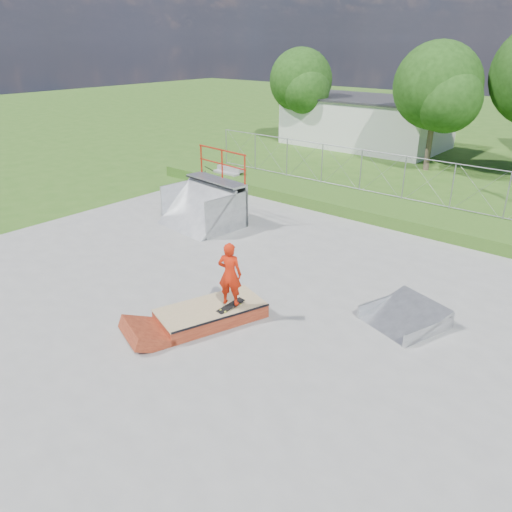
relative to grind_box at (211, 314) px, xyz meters
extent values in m
plane|color=#315B1A|center=(-0.22, 1.05, -0.20)|extent=(120.00, 120.00, 0.00)
cube|color=gray|center=(-0.22, 1.05, -0.18)|extent=(20.00, 16.00, 0.04)
cube|color=#315B1A|center=(-0.22, 10.55, 0.05)|extent=(24.00, 3.00, 0.50)
cube|color=maroon|center=(0.00, 0.00, -0.01)|extent=(2.10, 2.95, 0.37)
cube|color=tan|center=(0.00, 0.00, 0.19)|extent=(2.12, 2.98, 0.03)
cube|color=black|center=(0.40, 0.30, 0.24)|extent=(0.32, 0.82, 0.13)
imported|color=red|center=(0.40, 0.30, 1.07)|extent=(0.71, 0.61, 1.65)
cube|color=silver|center=(-8.22, 23.05, 1.30)|extent=(10.00, 6.00, 3.00)
cylinder|color=#4F3D32|center=(-2.22, 19.05, 1.02)|extent=(0.30, 0.30, 2.45)
sphere|color=#1A3C10|center=(-2.22, 19.05, 4.21)|extent=(4.48, 4.48, 4.48)
sphere|color=#1A3C10|center=(-1.38, 18.49, 3.65)|extent=(3.36, 3.36, 3.36)
cylinder|color=#4F3D32|center=(-12.22, 21.05, 0.94)|extent=(0.30, 0.30, 2.27)
sphere|color=#1A3C10|center=(-12.22, 21.05, 3.89)|extent=(4.16, 4.16, 4.16)
sphere|color=#1A3C10|center=(-11.44, 20.53, 3.37)|extent=(3.12, 3.12, 3.12)
camera|label=1|loc=(7.98, -7.76, 6.46)|focal=35.00mm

